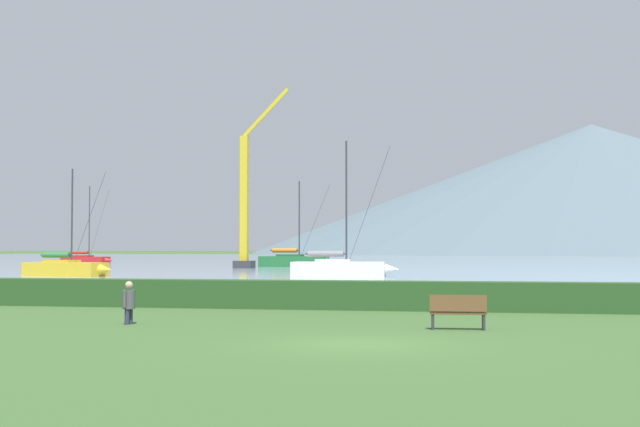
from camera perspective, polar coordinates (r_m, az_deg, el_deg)
ground_plane at (r=19.98m, az=2.49°, el=-8.67°), size 1000.00×1000.00×0.00m
harbor_water at (r=156.68m, az=9.86°, el=-3.05°), size 320.00×246.00×0.00m
hedge_line at (r=30.83m, az=5.50°, el=-5.44°), size 80.00×1.20×1.03m
sailboat_slip_2 at (r=119.37m, az=-15.25°, el=-2.96°), size 7.50×2.94×10.44m
sailboat_slip_3 at (r=70.22m, az=-16.45°, el=-3.47°), size 7.93×3.69×8.40m
sailboat_slip_4 at (r=98.97m, az=-1.69°, el=-3.13°), size 9.10×3.33×9.87m
sailboat_slip_5 at (r=66.17m, az=1.33°, el=-3.60°), size 8.34×2.86×10.46m
park_bench_near_path at (r=23.68m, az=9.14°, el=-6.35°), size 1.54×0.55×0.95m
person_seated_viewer at (r=25.65m, az=-12.55°, el=-5.66°), size 0.36×0.57×1.25m
dock_crane at (r=93.26m, az=-4.94°, el=0.31°), size 5.94×2.00×19.42m
distant_hill_west_ridge at (r=400.47m, az=17.59°, el=1.41°), size 211.93×211.93×54.37m
distant_hill_central_peak at (r=359.02m, az=17.58°, el=1.59°), size 271.16×271.16×51.41m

